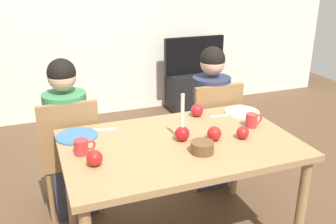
{
  "coord_description": "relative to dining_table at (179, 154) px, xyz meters",
  "views": [
    {
      "loc": [
        -0.79,
        -1.89,
        1.74
      ],
      "look_at": [
        0.0,
        0.2,
        0.87
      ],
      "focal_mm": 40.16,
      "sensor_mm": 36.0,
      "label": 1
    }
  ],
  "objects": [
    {
      "name": "person_left_child",
      "position": [
        -0.6,
        0.64,
        -0.1
      ],
      "size": [
        0.3,
        0.3,
        1.17
      ],
      "color": "#33384C",
      "rests_on": "ground"
    },
    {
      "name": "bowl_walnuts",
      "position": [
        0.07,
        -0.18,
        0.12
      ],
      "size": [
        0.13,
        0.13,
        0.07
      ],
      "primitive_type": "cylinder",
      "color": "brown",
      "rests_on": "dining_table"
    },
    {
      "name": "person_right_child",
      "position": [
        0.53,
        0.64,
        -0.1
      ],
      "size": [
        0.3,
        0.3,
        1.17
      ],
      "color": "#33384C",
      "rests_on": "ground"
    },
    {
      "name": "apple_by_right_mug",
      "position": [
        0.27,
        0.34,
        0.13
      ],
      "size": [
        0.09,
        0.09,
        0.09
      ],
      "primitive_type": "sphere",
      "color": "red",
      "rests_on": "dining_table"
    },
    {
      "name": "apple_near_candle",
      "position": [
        -0.53,
        -0.11,
        0.13
      ],
      "size": [
        0.09,
        0.09,
        0.09
      ],
      "primitive_type": "sphere",
      "color": "#B01C15",
      "rests_on": "dining_table"
    },
    {
      "name": "back_wall",
      "position": [
        0.0,
        2.6,
        0.63
      ],
      "size": [
        6.4,
        0.1,
        2.6
      ],
      "primitive_type": "cube",
      "color": "silver",
      "rests_on": "ground"
    },
    {
      "name": "candle_centerpiece",
      "position": [
        0.02,
        0.01,
        0.15
      ],
      "size": [
        0.09,
        0.09,
        0.3
      ],
      "color": "red",
      "rests_on": "dining_table"
    },
    {
      "name": "apple_by_left_plate",
      "position": [
        0.38,
        -0.09,
        0.12
      ],
      "size": [
        0.08,
        0.08,
        0.08
      ],
      "primitive_type": "sphere",
      "color": "#B41C1D",
      "rests_on": "dining_table"
    },
    {
      "name": "dining_table",
      "position": [
        0.0,
        0.0,
        0.0
      ],
      "size": [
        1.4,
        0.9,
        0.75
      ],
      "color": "#99754C",
      "rests_on": "ground"
    },
    {
      "name": "tv",
      "position": [
        1.14,
        2.3,
        0.04
      ],
      "size": [
        0.79,
        0.05,
        0.46
      ],
      "color": "black",
      "rests_on": "tv_stand"
    },
    {
      "name": "fork_left",
      "position": [
        -0.4,
        0.34,
        0.09
      ],
      "size": [
        0.18,
        0.06,
        0.01
      ],
      "primitive_type": "cube",
      "rotation": [
        0.0,
        0.0,
        -0.25
      ],
      "color": "silver",
      "rests_on": "dining_table"
    },
    {
      "name": "mug_right",
      "position": [
        0.53,
        0.04,
        0.13
      ],
      "size": [
        0.12,
        0.08,
        0.09
      ],
      "color": "#B72D2D",
      "rests_on": "dining_table"
    },
    {
      "name": "plate_left",
      "position": [
        -0.57,
        0.29,
        0.09
      ],
      "size": [
        0.26,
        0.26,
        0.01
      ],
      "primitive_type": "cylinder",
      "color": "teal",
      "rests_on": "dining_table"
    },
    {
      "name": "apple_far_edge",
      "position": [
        0.2,
        -0.05,
        0.13
      ],
      "size": [
        0.09,
        0.09,
        0.09
      ],
      "primitive_type": "sphere",
      "color": "#B11D17",
      "rests_on": "dining_table"
    },
    {
      "name": "mug_left",
      "position": [
        -0.57,
        0.05,
        0.13
      ],
      "size": [
        0.12,
        0.08,
        0.09
      ],
      "color": "#B72D2D",
      "rests_on": "dining_table"
    },
    {
      "name": "fork_right",
      "position": [
        0.43,
        0.28,
        0.09
      ],
      "size": [
        0.18,
        0.02,
        0.01
      ],
      "primitive_type": "cube",
      "rotation": [
        0.0,
        0.0,
        -0.04
      ],
      "color": "silver",
      "rests_on": "dining_table"
    },
    {
      "name": "plate_right",
      "position": [
        0.61,
        0.29,
        0.09
      ],
      "size": [
        0.25,
        0.25,
        0.01
      ],
      "primitive_type": "cylinder",
      "color": "white",
      "rests_on": "dining_table"
    },
    {
      "name": "chair_left",
      "position": [
        -0.6,
        0.61,
        -0.15
      ],
      "size": [
        0.4,
        0.4,
        0.9
      ],
      "color": "olive",
      "rests_on": "ground"
    },
    {
      "name": "tv_stand",
      "position": [
        1.14,
        2.3,
        -0.43
      ],
      "size": [
        0.64,
        0.4,
        0.48
      ],
      "primitive_type": "cube",
      "color": "black",
      "rests_on": "ground"
    },
    {
      "name": "chair_right",
      "position": [
        0.53,
        0.61,
        -0.15
      ],
      "size": [
        0.4,
        0.4,
        0.9
      ],
      "color": "olive",
      "rests_on": "ground"
    }
  ]
}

